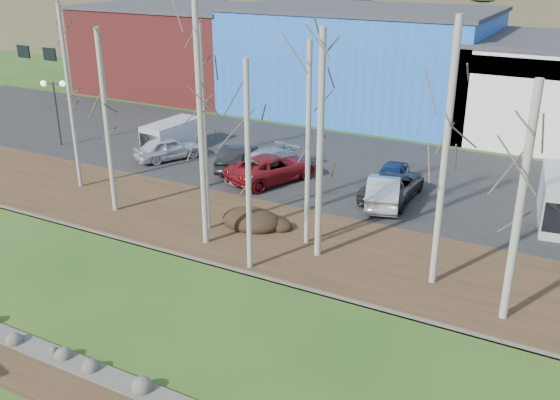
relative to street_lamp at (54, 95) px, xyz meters
The scene contains 27 objects.
dirt_strip 27.05m from the street_lamp, 42.26° to the right, with size 80.00×1.80×0.03m, color #382616.
near_bank_rocks 26.39m from the street_lamp, 40.64° to the right, with size 80.00×0.80×0.50m, color #47423D, non-canonical shape.
river 23.95m from the street_lamp, 33.09° to the right, with size 80.00×8.00×0.90m, color black, non-canonical shape.
far_bank_rocks 22.01m from the street_lamp, 23.99° to the right, with size 80.00×0.80×0.46m, color #47423D, non-canonical shape.
far_bank 20.92m from the street_lamp, 15.84° to the right, with size 80.00×7.00×0.15m, color #382616.
parking_lot 20.73m from the street_lamp, 13.79° to the left, with size 80.00×14.00×0.14m, color black.
building_brick 19.32m from the street_lamp, 102.42° to the left, with size 16.32×12.24×7.80m.
building_blue 23.41m from the street_lamp, 53.74° to the left, with size 20.40×12.24×8.30m.
dirt_mound 19.14m from the street_lamp, 15.94° to the right, with size 3.00×2.12×0.59m, color black.
birch_0 13.09m from the street_lamp, 31.66° to the right, with size 0.26×0.26×9.02m.
birch_1 8.96m from the street_lamp, 36.42° to the right, with size 0.22×0.22×10.80m.
birch_2 17.79m from the street_lamp, 21.31° to the right, with size 0.21×0.21×9.39m.
birch_3 19.05m from the street_lamp, 24.12° to the right, with size 0.26×0.26×10.46m.
birch_4 22.03m from the street_lamp, 14.71° to the right, with size 0.22×0.22×8.95m.
birch_5 22.13m from the street_lamp, 23.54° to the right, with size 0.22×0.22×8.59m.
birch_6 23.22m from the street_lamp, 16.23° to the right, with size 0.28×0.28×9.58m.
birch_7 31.22m from the street_lamp, 14.39° to the right, with size 0.29×0.29×8.58m.
birch_8 28.08m from the street_lamp, 13.29° to the right, with size 0.27×0.27×10.25m.
street_lamp is the anchor object (origin of this frame).
car_0 8.81m from the street_lamp, ahead, with size 1.69×4.21×1.43m, color silver.
car_1 13.45m from the street_lamp, ahead, with size 1.54×4.42×1.46m, color black.
car_2 16.22m from the street_lamp, ahead, with size 2.55×5.54×1.54m, color maroon.
car_3 15.40m from the street_lamp, ahead, with size 2.09×5.15×1.49m, color #ADB1B5.
car_4 22.64m from the street_lamp, ahead, with size 1.57×3.90×1.33m, color navy.
car_5 22.90m from the street_lamp, ahead, with size 1.63×4.68×1.54m, color silver.
car_6 23.08m from the street_lamp, ahead, with size 2.38×5.16×1.43m, color #2B2B2E.
van_grey 8.10m from the street_lamp, 20.37° to the left, with size 2.01×4.34×1.86m.
Camera 1 is at (12.55, -8.32, 12.40)m, focal length 40.00 mm.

